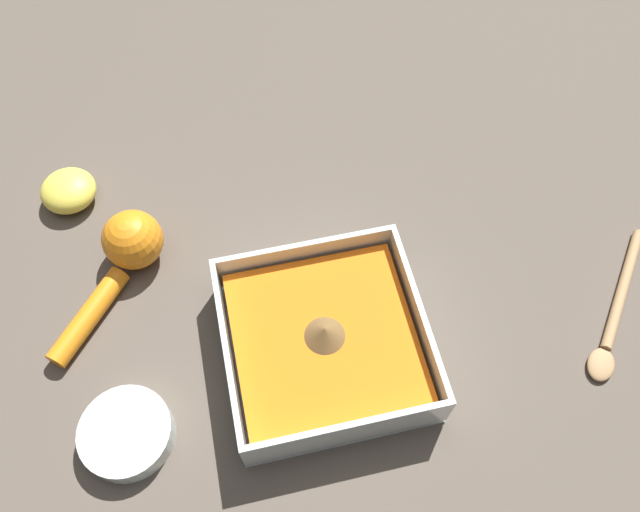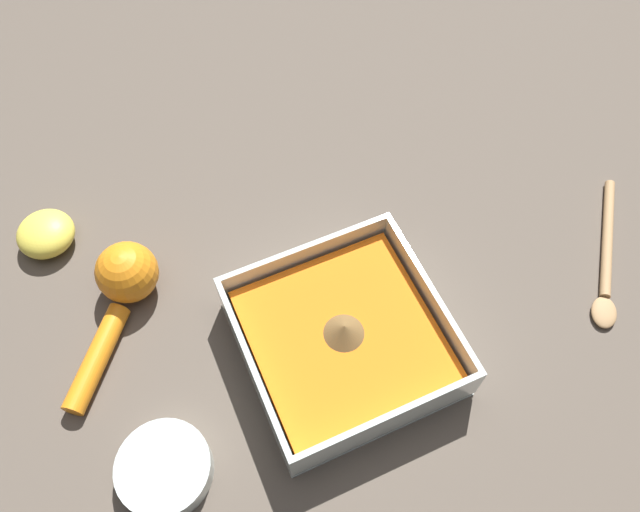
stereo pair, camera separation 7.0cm
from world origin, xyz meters
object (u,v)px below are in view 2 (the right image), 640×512
object	(u,v)px
spice_bowl	(165,469)
wooden_spoon	(606,260)
square_dish	(343,340)
lemon_half	(46,234)
lemon_squeezer	(122,287)

from	to	relation	value
spice_bowl	wooden_spoon	xyz separation A→B (m)	(-0.02, 0.54, -0.01)
spice_bowl	wooden_spoon	world-z (taller)	spice_bowl
square_dish	lemon_half	xyz separation A→B (m)	(-0.27, -0.26, -0.00)
wooden_spoon	square_dish	bearing A→B (deg)	-55.68
square_dish	wooden_spoon	size ratio (longest dim) A/B	1.20
square_dish	spice_bowl	bearing A→B (deg)	-77.47
lemon_squeezer	lemon_half	size ratio (longest dim) A/B	2.44
lemon_half	wooden_spoon	bearing A→B (deg)	63.57
lemon_squeezer	square_dish	bearing A→B (deg)	-89.41
lemon_squeezer	lemon_half	world-z (taller)	lemon_squeezer
lemon_squeezer	wooden_spoon	distance (m)	0.56
lemon_half	square_dish	bearing A→B (deg)	44.56
square_dish	lemon_squeezer	xyz separation A→B (m)	(-0.15, -0.20, 0.01)
square_dish	wooden_spoon	bearing A→B (deg)	85.22
lemon_half	wooden_spoon	distance (m)	0.66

